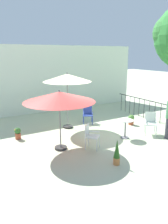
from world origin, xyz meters
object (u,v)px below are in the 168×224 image
Objects in this scene: patio_umbrella_0 at (67,78)px; potted_plant_1 at (18,133)px; cafe_table_0 at (125,126)px; patio_umbrella_1 at (59,97)px; patio_chair_2 at (88,113)px; potted_plant_2 at (117,152)px; potted_plant_3 at (131,119)px; patio_chair_0 at (90,135)px; patio_chair_1 at (150,122)px.

patio_umbrella_0 is 5.32× the size of potted_plant_1.
patio_umbrella_0 reaches higher than cafe_table_0.
patio_umbrella_1 reaches higher than patio_chair_2.
potted_plant_2 is 4.20m from potted_plant_3.
patio_chair_1 is (2.99, -0.01, 0.02)m from patio_chair_0.
potted_plant_3 is (3.17, 1.35, -0.27)m from patio_chair_0.
patio_chair_0 is 1.89× the size of potted_plant_1.
patio_chair_1 is (1.23, -0.17, 0.02)m from cafe_table_0.
patio_chair_0 reaches higher than patio_chair_2.
patio_chair_0 is at bearing -97.47° from patio_umbrella_0.
potted_plant_1 is at bearing -173.68° from patio_umbrella_0.
patio_chair_0 is 3.45m from potted_plant_3.
potted_plant_3 is at bearing 23.14° from patio_chair_0.
patio_umbrella_0 is 3.08× the size of patio_chair_2.
patio_chair_1 reaches higher than potted_plant_2.
potted_plant_2 is at bearing -94.00° from patio_umbrella_0.
patio_umbrella_0 is 3.26m from cafe_table_0.
potted_plant_1 is 4.25m from potted_plant_2.
potted_plant_1 is 0.96× the size of potted_plant_3.
patio_chair_2 is at bearing 60.59° from patio_chair_0.
potted_plant_3 is (1.41, 1.20, -0.26)m from cafe_table_0.
potted_plant_3 is at bearing 11.79° from patio_umbrella_1.
patio_chair_2 is at bearing 8.20° from patio_umbrella_0.
patio_umbrella_0 is at bearing -171.80° from patio_chair_2.
patio_chair_2 is at bearing 70.58° from potted_plant_2.
patio_umbrella_0 reaches higher than potted_plant_2.
patio_chair_0 is at bearing -27.24° from patio_umbrella_1.
patio_chair_1 is at bearing 26.05° from potted_plant_2.
cafe_table_0 is at bearing 43.22° from potted_plant_2.
patio_chair_1 reaches higher than patio_chair_2.
patio_umbrella_1 is at bearing 172.90° from cafe_table_0.
patio_chair_0 is 1.08× the size of potted_plant_2.
potted_plant_1 is at bearing 122.16° from patio_umbrella_1.
patio_umbrella_0 is 3.67m from potted_plant_3.
potted_plant_2 reaches higher than potted_plant_1.
patio_chair_0 is at bearing 179.73° from patio_chair_1.
potted_plant_2 is (-2.94, -1.44, -0.14)m from patio_chair_1.
potted_plant_3 is at bearing -38.29° from patio_chair_2.
patio_umbrella_1 is at bearing -138.53° from patio_chair_2.
patio_umbrella_1 is 2.67× the size of patio_chair_1.
potted_plant_1 is at bearing 132.57° from patio_chair_0.
potted_plant_1 is 0.57× the size of potted_plant_2.
patio_umbrella_1 is 3.01× the size of patio_chair_2.
cafe_table_0 is at bearing -58.55° from patio_umbrella_0.
potted_plant_2 is at bearing -138.00° from potted_plant_3.
patio_chair_1 is at bearing -43.29° from patio_umbrella_0.
patio_chair_1 reaches higher than potted_plant_1.
cafe_table_0 is at bearing 5.01° from patio_chair_0.
patio_chair_0 is at bearing 92.01° from potted_plant_2.
patio_umbrella_1 is 5.01× the size of potted_plant_3.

